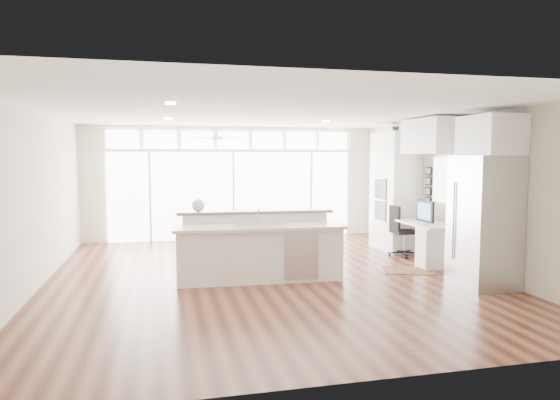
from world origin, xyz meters
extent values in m
cube|color=#452115|center=(0.00, 0.00, -0.01)|extent=(7.00, 8.00, 0.02)
cube|color=white|center=(0.00, 0.00, 2.70)|extent=(7.00, 8.00, 0.02)
cube|color=beige|center=(0.00, 4.00, 1.35)|extent=(7.00, 0.04, 2.70)
cube|color=beige|center=(0.00, -4.00, 1.35)|extent=(7.00, 0.04, 2.70)
cube|color=beige|center=(-3.50, 0.00, 1.35)|extent=(0.04, 8.00, 2.70)
cube|color=beige|center=(3.50, 0.00, 1.35)|extent=(0.04, 8.00, 2.70)
cube|color=white|center=(0.00, 3.94, 1.05)|extent=(5.80, 0.06, 2.08)
cube|color=white|center=(0.00, 3.94, 2.38)|extent=(5.90, 0.06, 0.40)
cube|color=white|center=(3.46, 0.30, 1.55)|extent=(0.04, 0.85, 0.85)
cube|color=white|center=(-0.50, 2.80, 2.48)|extent=(1.16, 1.16, 0.32)
cube|color=white|center=(0.00, 0.20, 2.68)|extent=(3.40, 3.00, 0.02)
cube|color=white|center=(3.17, 1.80, 1.25)|extent=(0.64, 1.20, 2.50)
cube|color=white|center=(3.13, 0.30, 0.38)|extent=(0.72, 1.30, 0.76)
cube|color=white|center=(3.17, 0.30, 2.35)|extent=(0.64, 1.30, 0.64)
cube|color=#BABBBF|center=(3.11, -1.35, 1.00)|extent=(0.76, 0.90, 2.00)
cube|color=white|center=(3.17, -1.35, 2.30)|extent=(0.64, 0.90, 0.60)
cube|color=black|center=(3.46, 0.92, 1.40)|extent=(0.06, 0.22, 0.80)
cube|color=white|center=(-0.16, -0.21, 0.54)|extent=(2.76, 1.15, 1.08)
cube|color=#3B2112|center=(2.50, -0.18, 0.01)|extent=(1.03, 0.88, 0.01)
cube|color=black|center=(3.02, 1.05, 0.50)|extent=(0.53, 0.49, 1.00)
sphere|color=white|center=(-1.09, 0.24, 1.19)|extent=(0.24, 0.24, 0.22)
cube|color=black|center=(3.05, 0.30, 0.98)|extent=(0.11, 0.53, 0.44)
cube|color=white|center=(2.88, 0.30, 0.77)|extent=(0.16, 0.32, 0.02)
imported|color=#2B5A26|center=(3.17, 1.80, 2.61)|extent=(0.25, 0.28, 0.22)
camera|label=1|loc=(-1.65, -7.97, 1.99)|focal=32.00mm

